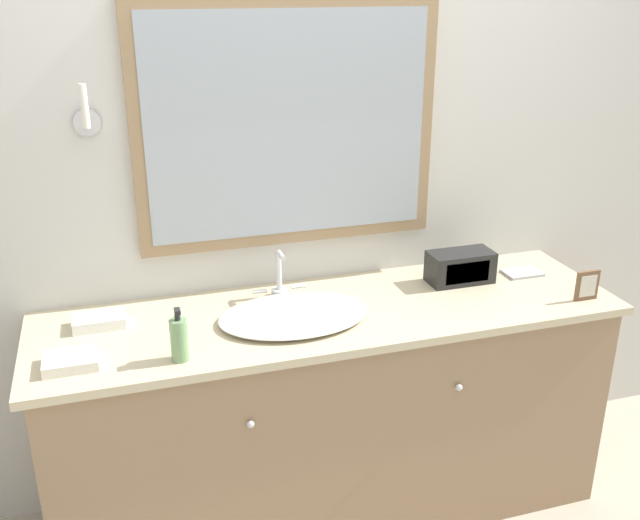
{
  "coord_description": "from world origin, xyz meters",
  "views": [
    {
      "loc": [
        -0.73,
        -1.89,
        1.99
      ],
      "look_at": [
        -0.05,
        0.31,
        1.07
      ],
      "focal_mm": 40.0,
      "sensor_mm": 36.0,
      "label": 1
    }
  ],
  "objects_px": {
    "soap_bottle": "(179,339)",
    "appliance_box": "(460,267)",
    "sink_basin": "(293,314)",
    "picture_frame": "(587,286)"
  },
  "relations": [
    {
      "from": "soap_bottle",
      "to": "picture_frame",
      "type": "xyz_separation_m",
      "value": [
        1.49,
        0.0,
        -0.02
      ]
    },
    {
      "from": "sink_basin",
      "to": "appliance_box",
      "type": "height_order",
      "value": "sink_basin"
    },
    {
      "from": "soap_bottle",
      "to": "appliance_box",
      "type": "xyz_separation_m",
      "value": [
        1.13,
        0.3,
        -0.01
      ]
    },
    {
      "from": "soap_bottle",
      "to": "appliance_box",
      "type": "relative_size",
      "value": 0.71
    },
    {
      "from": "soap_bottle",
      "to": "sink_basin",
      "type": "bearing_deg",
      "value": 22.89
    },
    {
      "from": "appliance_box",
      "to": "picture_frame",
      "type": "height_order",
      "value": "appliance_box"
    },
    {
      "from": "sink_basin",
      "to": "appliance_box",
      "type": "relative_size",
      "value": 2.1
    },
    {
      "from": "sink_basin",
      "to": "soap_bottle",
      "type": "distance_m",
      "value": 0.45
    },
    {
      "from": "appliance_box",
      "to": "picture_frame",
      "type": "xyz_separation_m",
      "value": [
        0.37,
        -0.29,
        -0.0
      ]
    },
    {
      "from": "picture_frame",
      "to": "soap_bottle",
      "type": "bearing_deg",
      "value": -179.86
    }
  ]
}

